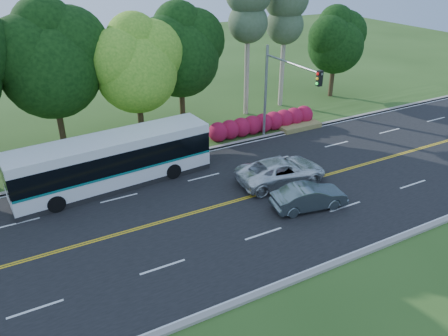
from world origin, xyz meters
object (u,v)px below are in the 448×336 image
transit_bus (113,162)px  sedan (309,197)px  suv (281,171)px  traffic_signal (281,84)px

transit_bus → sedan: transit_bus is taller
suv → sedan: bearing=179.0°
traffic_signal → suv: size_ratio=1.24×
traffic_signal → sedan: traffic_signal is taller
traffic_signal → transit_bus: bearing=-179.0°
sedan → suv: 3.20m
transit_bus → suv: transit_bus is taller
transit_bus → sedan: size_ratio=2.86×
transit_bus → sedan: 11.78m
traffic_signal → sedan: size_ratio=1.65×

